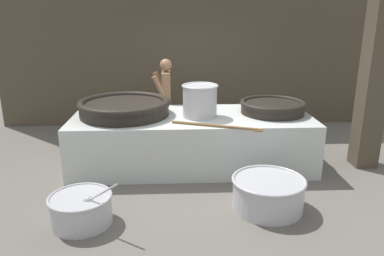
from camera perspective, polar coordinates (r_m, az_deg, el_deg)
name	(u,v)px	position (r m, az deg, el deg)	size (l,w,h in m)	color
ground_plane	(192,164)	(6.46, 0.00, -5.49)	(60.00, 60.00, 0.00)	#666059
back_wall	(187,37)	(8.50, -0.83, 13.70)	(8.36, 0.24, 3.95)	#4C4233
support_pillar	(379,47)	(6.63, 26.56, 10.97)	(0.36, 0.36, 3.95)	#4C4233
hearth_platform	(192,140)	(6.30, 0.00, -1.87)	(3.93, 1.53, 0.86)	silver
giant_wok_near	(124,107)	(6.27, -10.26, 3.18)	(1.51, 1.51, 0.26)	black
giant_wok_far	(273,107)	(6.45, 12.18, 3.21)	(1.10, 1.10, 0.21)	black
stock_pot	(200,100)	(6.05, 1.22, 4.26)	(0.59, 0.59, 0.53)	#B7B7BC
stirring_paddle	(220,126)	(5.54, 4.30, 0.28)	(1.32, 0.55, 0.04)	brown
cook	(166,99)	(7.25, -3.98, 4.47)	(0.38, 0.60, 1.66)	#8C6647
prep_bowl_vegetables	(81,208)	(4.85, -16.54, -11.62)	(0.91, 0.77, 0.68)	#B7B7BC
prep_bowl_meat	(268,192)	(5.07, 11.51, -9.54)	(0.97, 0.97, 0.43)	#B7B7BC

